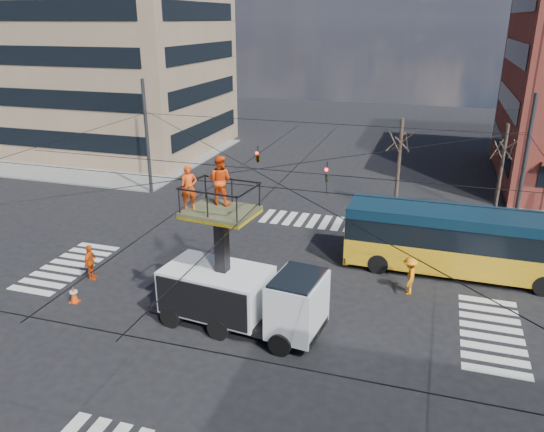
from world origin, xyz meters
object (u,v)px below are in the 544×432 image
at_px(traffic_cone, 74,294).
at_px(flagger, 410,276).
at_px(city_bus, 466,241).
at_px(worker_ground, 90,262).
at_px(utility_truck, 241,278).

distance_m(traffic_cone, flagger, 14.96).
xyz_separation_m(city_bus, worker_ground, (-17.01, -5.90, -0.85)).
relative_size(city_bus, traffic_cone, 14.84).
relative_size(utility_truck, traffic_cone, 9.35).
bearing_deg(city_bus, flagger, -130.08).
xyz_separation_m(utility_truck, worker_ground, (-8.32, 1.76, -1.29)).
distance_m(city_bus, traffic_cone, 18.32).
bearing_deg(utility_truck, city_bus, 47.87).
bearing_deg(flagger, utility_truck, -53.03).
distance_m(city_bus, worker_ground, 18.03).
height_order(utility_truck, traffic_cone, utility_truck).
xyz_separation_m(city_bus, traffic_cone, (-16.41, -8.04, -1.34)).
bearing_deg(flagger, traffic_cone, -70.20).
height_order(city_bus, traffic_cone, city_bus).
bearing_deg(traffic_cone, city_bus, 26.11).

